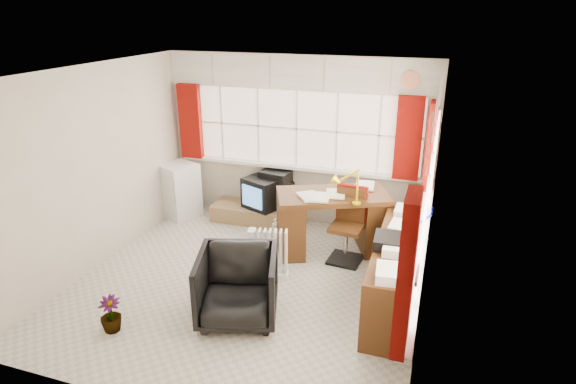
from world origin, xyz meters
name	(u,v)px	position (x,y,z in m)	size (l,w,h in m)	color
ground	(247,284)	(0.00, 0.00, 0.00)	(4.00, 4.00, 0.00)	beige
room_walls	(243,165)	(0.00, 0.00, 1.50)	(4.00, 4.00, 4.00)	beige
window_back	(296,163)	(0.00, 1.94, 0.95)	(3.70, 0.12, 3.60)	beige
window_right	(422,236)	(1.94, 0.00, 0.95)	(0.12, 3.70, 3.60)	beige
curtains	(344,154)	(0.92, 0.93, 1.46)	(3.83, 3.83, 1.15)	maroon
overhead_cabinets	(353,87)	(0.98, 0.98, 2.25)	(3.98, 3.98, 0.48)	white
desk	(332,219)	(0.76, 1.16, 0.46)	(1.61, 1.23, 0.87)	#4D2612
desk_lamp	(358,180)	(1.11, 0.90, 1.15)	(0.16, 0.14, 0.46)	yellow
task_chair	(349,221)	(1.01, 1.03, 0.52)	(0.45, 0.47, 0.99)	black
office_chair	(237,286)	(0.16, -0.63, 0.38)	(0.81, 0.84, 0.76)	black
radiator	(271,258)	(0.21, 0.25, 0.26)	(0.45, 0.26, 0.64)	white
credenza	(398,271)	(1.73, 0.20, 0.39)	(0.50, 2.00, 0.85)	#4D2612
file_tray	(387,241)	(1.60, 0.05, 0.81)	(0.27, 0.35, 0.12)	black
tv_bench	(257,214)	(-0.55, 1.72, 0.12)	(1.40, 0.50, 0.25)	#A68153
crt_tv	(263,193)	(-0.45, 1.74, 0.48)	(0.66, 0.63, 0.47)	black
hifi_stack	(276,190)	(-0.29, 1.85, 0.51)	(0.58, 0.42, 0.56)	black
mini_fridge	(180,190)	(-1.80, 1.58, 0.42)	(0.66, 0.66, 0.84)	white
spray_bottle_a	(276,227)	(-0.11, 1.33, 0.14)	(0.10, 0.11, 0.27)	white
spray_bottle_b	(221,244)	(-0.68, 0.71, 0.08)	(0.08, 0.08, 0.17)	#84C6BF
flower_vase	(110,314)	(-0.98, -1.25, 0.20)	(0.22, 0.22, 0.39)	black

